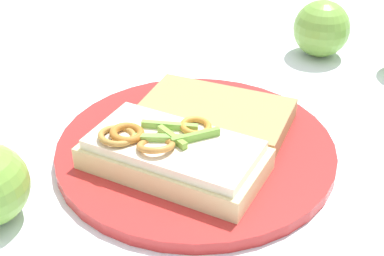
{
  "coord_description": "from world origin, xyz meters",
  "views": [
    {
      "loc": [
        -0.0,
        0.48,
        0.34
      ],
      "look_at": [
        0.0,
        0.0,
        0.03
      ],
      "focal_mm": 52.02,
      "sensor_mm": 36.0,
      "label": 1
    }
  ],
  "objects_px": {
    "sandwich": "(168,154)",
    "bread_slice_side": "(211,114)",
    "apple_2": "(319,29)",
    "plate": "(192,149)"
  },
  "relations": [
    {
      "from": "plate",
      "to": "bread_slice_side",
      "type": "height_order",
      "value": "bread_slice_side"
    },
    {
      "from": "sandwich",
      "to": "bread_slice_side",
      "type": "relative_size",
      "value": 1.23
    },
    {
      "from": "plate",
      "to": "apple_2",
      "type": "xyz_separation_m",
      "value": [
        -0.17,
        -0.24,
        0.03
      ]
    },
    {
      "from": "sandwich",
      "to": "apple_2",
      "type": "height_order",
      "value": "apple_2"
    },
    {
      "from": "apple_2",
      "to": "bread_slice_side",
      "type": "bearing_deg",
      "value": 52.97
    },
    {
      "from": "plate",
      "to": "sandwich",
      "type": "xyz_separation_m",
      "value": [
        0.02,
        0.04,
        0.02
      ]
    },
    {
      "from": "sandwich",
      "to": "bread_slice_side",
      "type": "bearing_deg",
      "value": -90.98
    },
    {
      "from": "plate",
      "to": "sandwich",
      "type": "height_order",
      "value": "sandwich"
    },
    {
      "from": "plate",
      "to": "apple_2",
      "type": "bearing_deg",
      "value": -125.46
    },
    {
      "from": "bread_slice_side",
      "to": "apple_2",
      "type": "xyz_separation_m",
      "value": [
        -0.15,
        -0.2,
        0.02
      ]
    }
  ]
}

